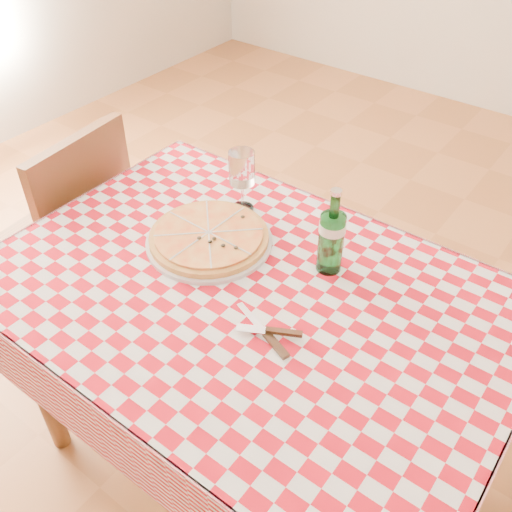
{
  "coord_description": "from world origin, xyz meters",
  "views": [
    {
      "loc": [
        0.63,
        -0.8,
        1.73
      ],
      "look_at": [
        -0.02,
        0.06,
        0.82
      ],
      "focal_mm": 40.0,
      "sensor_mm": 36.0,
      "label": 1
    }
  ],
  "objects": [
    {
      "name": "cutlery",
      "position": [
        0.12,
        -0.09,
        0.77
      ],
      "size": [
        0.23,
        0.2,
        0.02
      ],
      "primitive_type": null,
      "rotation": [
        0.0,
        0.0,
        0.13
      ],
      "color": "silver",
      "rests_on": "tablecloth"
    },
    {
      "name": "tablecloth",
      "position": [
        0.0,
        0.0,
        0.75
      ],
      "size": [
        1.3,
        0.9,
        0.01
      ],
      "primitive_type": "cube",
      "color": "#9F0916",
      "rests_on": "dining_table"
    },
    {
      "name": "water_bottle",
      "position": [
        0.11,
        0.19,
        0.88
      ],
      "size": [
        0.09,
        0.09,
        0.24
      ],
      "primitive_type": null,
      "rotation": [
        0.0,
        0.0,
        0.34
      ],
      "color": "#175F22",
      "rests_on": "tablecloth"
    },
    {
      "name": "pizza_plate",
      "position": [
        -0.2,
        0.08,
        0.78
      ],
      "size": [
        0.35,
        0.35,
        0.04
      ],
      "primitive_type": null,
      "rotation": [
        0.0,
        0.0,
        -0.03
      ],
      "color": "#D18B45",
      "rests_on": "tablecloth"
    },
    {
      "name": "wine_glass",
      "position": [
        -0.22,
        0.26,
        0.85
      ],
      "size": [
        0.09,
        0.09,
        0.19
      ],
      "primitive_type": null,
      "rotation": [
        0.0,
        0.0,
        -0.18
      ],
      "color": "silver",
      "rests_on": "tablecloth"
    },
    {
      "name": "chair_far",
      "position": [
        -0.84,
        0.09,
        0.51
      ],
      "size": [
        0.44,
        0.44,
        0.89
      ],
      "rotation": [
        0.0,
        0.0,
        3.25
      ],
      "color": "brown",
      "rests_on": "ground"
    },
    {
      "name": "dining_table",
      "position": [
        0.0,
        0.0,
        0.66
      ],
      "size": [
        1.2,
        0.8,
        0.75
      ],
      "color": "brown",
      "rests_on": "ground"
    }
  ]
}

